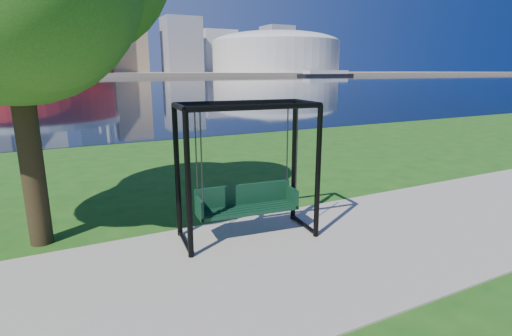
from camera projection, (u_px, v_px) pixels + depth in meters
ground at (271, 247)px, 7.07m from camera, size 900.00×900.00×0.00m
path at (286, 258)px, 6.64m from camera, size 120.00×4.00×0.03m
river at (63, 84)px, 95.25m from camera, size 900.00×180.00×0.02m
far_bank at (52, 74)px, 271.38m from camera, size 900.00×228.00×2.00m
stadium at (28, 48)px, 202.43m from camera, size 83.00×83.00×32.00m
arena at (276, 51)px, 266.31m from camera, size 84.00×84.00×26.56m
skyline at (38, 22)px, 272.80m from camera, size 392.00×66.00×96.50m
swing at (247, 174)px, 7.26m from camera, size 2.56×1.31×2.52m
barge at (326, 74)px, 229.53m from camera, size 33.64×9.19×3.36m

